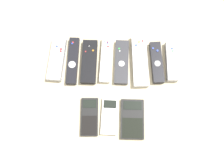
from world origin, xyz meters
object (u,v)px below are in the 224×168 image
Objects in this scene: remote_2 at (88,62)px; remote_7 at (171,61)px; remote_3 at (105,60)px; calculator_1 at (108,116)px; remote_4 at (121,62)px; calculator_2 at (131,119)px; calculator_0 at (89,117)px; remote_5 at (139,61)px; remote_1 at (72,61)px; remote_6 at (156,62)px; remote_0 at (56,60)px.

remote_7 reaches higher than remote_2.
remote_7 is at bearing 1.72° from remote_3.
calculator_1 is (0.02, -0.23, -0.00)m from remote_3.
remote_3 is 0.23m from calculator_1.
remote_7 is (0.20, 0.00, 0.00)m from remote_4.
remote_2 is at bearing 127.90° from calculator_2.
remote_7 is 0.39m from calculator_0.
calculator_1 is at bearing -119.96° from remote_5.
calculator_2 is (0.11, -0.23, -0.00)m from remote_3.
remote_1 is at bearing 107.62° from calculator_0.
remote_5 is at bearing 1.48° from remote_3.
calculator_0 is at bearing -143.52° from remote_6.
calculator_0 is at bearing -70.30° from remote_1.
remote_1 is at bearing 136.71° from calculator_2.
remote_0 is 0.06m from remote_1.
calculator_1 is (0.15, -0.22, -0.00)m from remote_1.
remote_6 is at bearing 0.17° from remote_3.
remote_6 is at bearing 38.95° from calculator_0.
remote_4 is (0.20, -0.00, -0.00)m from remote_1.
calculator_1 is (-0.12, -0.22, -0.01)m from remote_5.
remote_5 reaches higher than remote_4.
calculator_2 is (0.30, -0.23, -0.00)m from remote_0.
remote_0 is 0.26m from remote_4.
remote_4 is at bearing 1.34° from remote_2.
remote_1 is 0.34m from remote_6.
remote_7 is at bearing 44.22° from calculator_1.
remote_3 is 0.26m from remote_7.
remote_3 is at bearing 96.69° from calculator_1.
remote_2 is 0.13m from remote_4.
remote_4 is (0.26, -0.01, -0.00)m from remote_0.
remote_1 is 1.13× the size of remote_6.
calculator_0 and calculator_1 have the same top height.
remote_1 is 1.36× the size of calculator_0.
remote_5 is 0.30m from calculator_0.
remote_7 reaches higher than calculator_1.
remote_1 is 1.05× the size of remote_3.
remote_5 is at bearing 1.46° from remote_1.
remote_6 is at bearing 0.38° from remote_1.
calculator_0 is 1.05× the size of calculator_1.
calculator_2 is at bearing -43.07° from remote_1.
remote_2 is (0.07, -0.00, 0.00)m from remote_1.
remote_2 is 1.33× the size of calculator_1.
remote_5 is at bearing 64.15° from calculator_1.
remote_1 is at bearing 178.44° from remote_5.
remote_7 is (0.06, 0.00, 0.00)m from remote_6.
remote_2 is at bearing 91.36° from calculator_0.
remote_0 reaches higher than remote_3.
calculator_2 is at bearing -33.99° from remote_0.
remote_7 is 1.09× the size of calculator_2.
remote_4 is 1.24× the size of calculator_2.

